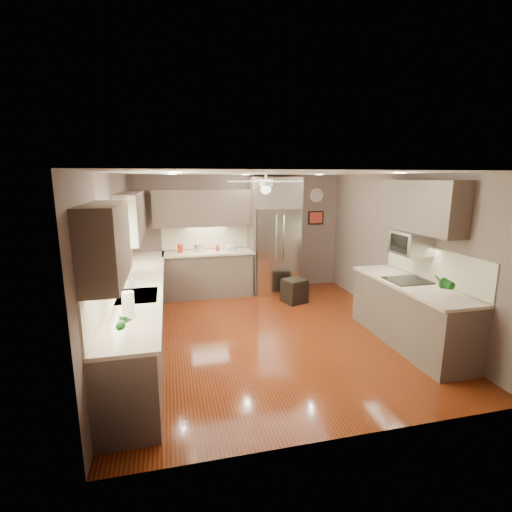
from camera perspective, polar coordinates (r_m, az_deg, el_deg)
name	(u,v)px	position (r m, az deg, el deg)	size (l,w,h in m)	color
floor	(270,333)	(6.04, 2.14, -11.81)	(5.00, 5.00, 0.00)	#4F150A
ceiling	(271,173)	(5.53, 2.35, 12.62)	(5.00, 5.00, 0.00)	white
wall_back	(240,233)	(8.06, -2.54, 3.49)	(4.50, 4.50, 0.00)	brown
wall_front	(346,315)	(3.41, 13.71, -8.77)	(4.50, 4.50, 0.00)	brown
wall_left	(115,265)	(5.51, -20.93, -1.27)	(5.00, 5.00, 0.00)	brown
wall_right	(401,250)	(6.62, 21.36, 0.81)	(5.00, 5.00, 0.00)	brown
canister_a	(180,248)	(7.71, -11.55, 1.15)	(0.11, 0.11, 0.18)	#963010
canister_b	(196,248)	(7.72, -9.28, 1.16)	(0.10, 0.10, 0.15)	silver
canister_c	(201,247)	(7.73, -8.42, 1.36)	(0.12, 0.12, 0.19)	beige
canister_d	(218,248)	(7.74, -5.93, 1.22)	(0.07, 0.07, 0.11)	#963010
soap_bottle	(129,281)	(5.46, -18.89, -3.64)	(0.08, 0.08, 0.17)	white
potted_plant_left	(123,323)	(3.82, -19.73, -9.62)	(0.14, 0.10, 0.27)	#1C611B
potted_plant_right	(442,282)	(5.36, 26.73, -3.65)	(0.19, 0.15, 0.34)	#1C611B
bowl	(230,249)	(7.74, -4.03, 1.01)	(0.23, 0.23, 0.06)	beige
left_run	(141,311)	(5.83, -17.28, -8.15)	(0.65, 4.70, 1.45)	#4A3E35
back_run	(209,273)	(7.82, -7.31, -2.59)	(1.85, 0.65, 1.45)	#4A3E35
uppers	(215,213)	(6.11, -6.28, 6.60)	(4.50, 4.70, 0.95)	#4A3E35
window	(110,250)	(4.96, -21.57, 0.82)	(0.05, 1.12, 0.92)	#BFF2B2
sink	(137,298)	(5.08, -17.78, -6.14)	(0.50, 0.70, 0.32)	silver
refrigerator	(275,237)	(7.90, 2.93, 2.87)	(1.06, 0.75, 2.45)	silver
right_run	(410,312)	(6.00, 22.59, -7.97)	(0.70, 2.20, 1.45)	#4A3E35
microwave	(411,243)	(6.01, 22.72, 1.88)	(0.43, 0.55, 0.34)	silver
ceiling_fan	(266,185)	(5.82, 1.52, 10.94)	(1.18, 1.18, 0.32)	white
recessed_lights	(262,174)	(5.91, 0.89, 12.53)	(2.84, 3.14, 0.01)	white
wall_clock	(317,195)	(8.46, 9.30, 9.20)	(0.30, 0.03, 0.30)	white
framed_print	(316,218)	(8.50, 9.20, 5.83)	(0.36, 0.03, 0.30)	black
stool	(294,291)	(7.42, 5.91, -5.33)	(0.51, 0.51, 0.48)	black
paper_towel	(128,306)	(4.28, -19.05, -7.21)	(0.13, 0.13, 0.33)	white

